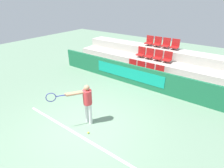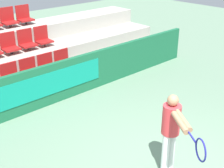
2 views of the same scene
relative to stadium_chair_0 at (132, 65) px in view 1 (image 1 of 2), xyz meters
name	(u,v)px [view 1 (image 1 of 2)]	position (x,y,z in m)	size (l,w,h in m)	color
ground_plane	(84,126)	(0.80, -4.66, -0.73)	(30.00, 30.00, 0.00)	slate
court_baseline	(75,133)	(0.80, -5.11, -0.73)	(5.11, 0.08, 0.01)	white
barrier_wall	(138,76)	(0.78, -0.72, -0.19)	(10.33, 0.14, 1.08)	#19603D
bleacher_tier_front	(143,78)	(0.80, -0.13, -0.49)	(9.93, 1.02, 0.48)	#ADA89E
bleacher_tier_middle	(151,68)	(0.80, 0.89, -0.25)	(9.93, 1.02, 0.96)	#ADA89E
bleacher_tier_back	(159,59)	(0.80, 1.91, -0.01)	(9.93, 1.02, 1.44)	#ADA89E
stadium_chair_0	(132,65)	(0.00, 0.00, 0.00)	(0.45, 0.38, 0.59)	#333333
stadium_chair_1	(140,67)	(0.53, 0.00, 0.00)	(0.45, 0.38, 0.59)	#333333
stadium_chair_2	(149,70)	(1.06, 0.00, 0.00)	(0.45, 0.38, 0.59)	#333333
stadium_chair_3	(159,72)	(1.59, 0.00, 0.00)	(0.45, 0.38, 0.59)	#333333
stadium_chair_4	(141,53)	(0.00, 1.02, 0.48)	(0.45, 0.38, 0.59)	#333333
stadium_chair_5	(149,54)	(0.53, 1.02, 0.48)	(0.45, 0.38, 0.59)	#333333
stadium_chair_6	(158,56)	(1.06, 1.02, 0.48)	(0.45, 0.38, 0.59)	#333333
stadium_chair_7	(167,58)	(1.59, 1.02, 0.48)	(0.45, 0.38, 0.59)	#333333
stadium_chair_8	(149,41)	(0.00, 2.04, 0.96)	(0.45, 0.38, 0.59)	#333333
stadium_chair_9	(157,43)	(0.53, 2.04, 0.96)	(0.45, 0.38, 0.59)	#333333
stadium_chair_10	(166,44)	(1.06, 2.04, 0.96)	(0.45, 0.38, 0.59)	#333333
stadium_chair_11	(175,45)	(1.59, 2.04, 0.96)	(0.45, 0.38, 0.59)	#333333
tennis_player	(86,101)	(0.75, -4.46, 0.22)	(0.91, 1.26, 1.55)	silver
tennis_ball	(88,133)	(1.16, -4.85, -0.70)	(0.07, 0.07, 0.07)	#CCDB33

